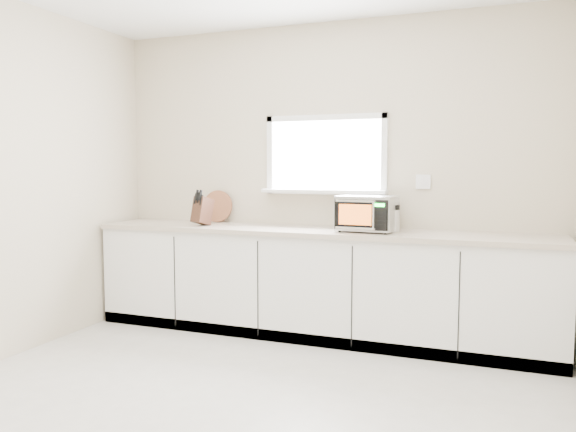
% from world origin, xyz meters
% --- Properties ---
extents(ground, '(4.00, 4.00, 0.00)m').
position_xyz_m(ground, '(0.00, 0.00, 0.00)').
color(ground, beige).
rests_on(ground, ground).
extents(back_wall, '(4.00, 0.17, 2.70)m').
position_xyz_m(back_wall, '(0.00, 2.00, 1.36)').
color(back_wall, beige).
rests_on(back_wall, ground).
extents(cabinets, '(3.92, 0.60, 0.88)m').
position_xyz_m(cabinets, '(0.00, 1.70, 0.44)').
color(cabinets, white).
rests_on(cabinets, ground).
extents(countertop, '(3.92, 0.64, 0.04)m').
position_xyz_m(countertop, '(0.00, 1.69, 0.90)').
color(countertop, '#C3B1A1').
rests_on(countertop, cabinets).
extents(microwave, '(0.47, 0.40, 0.29)m').
position_xyz_m(microwave, '(0.45, 1.68, 1.07)').
color(microwave, black).
rests_on(microwave, countertop).
extents(knife_block, '(0.14, 0.24, 0.32)m').
position_xyz_m(knife_block, '(-1.03, 1.60, 1.06)').
color(knife_block, '#402217').
rests_on(knife_block, countertop).
extents(cutting_board, '(0.30, 0.07, 0.30)m').
position_xyz_m(cutting_board, '(-1.06, 1.94, 1.07)').
color(cutting_board, '#945639').
rests_on(cutting_board, countertop).
extents(coffee_grinder, '(0.16, 0.16, 0.22)m').
position_xyz_m(coffee_grinder, '(0.64, 1.74, 1.03)').
color(coffee_grinder, '#AEB1B5').
rests_on(coffee_grinder, countertop).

